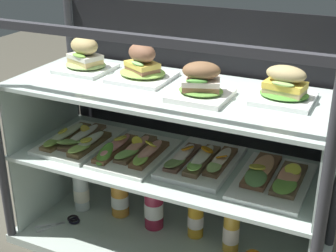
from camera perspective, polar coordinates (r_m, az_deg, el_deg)
ground_plane at (r=1.87m, az=0.00°, el=-14.12°), size 6.00×6.00×0.02m
case_base_deck at (r=1.85m, az=0.00°, el=-13.47°), size 1.12×0.48×0.03m
case_frame at (r=1.73m, az=1.89°, el=0.76°), size 1.12×0.48×0.85m
riser_lower_tier at (r=1.75m, az=0.00°, el=-9.00°), size 1.05×0.42×0.31m
shelf_lower_glass at (r=1.67m, az=0.00°, el=-4.33°), size 1.07×0.44×0.01m
riser_upper_tier at (r=1.61m, az=0.00°, el=-0.21°), size 1.05×0.42×0.25m
shelf_upper_glass at (r=1.57m, az=0.00°, el=4.18°), size 1.07×0.44×0.01m
plated_roll_sandwich_left_of_center at (r=1.76m, az=-9.73°, el=7.87°), size 0.18×0.18×0.12m
plated_roll_sandwich_right_of_center at (r=1.65m, az=-3.05°, el=6.93°), size 0.20×0.20×0.12m
plated_roll_sandwich_near_right_corner at (r=1.47m, az=3.90°, el=4.86°), size 0.17×0.17×0.11m
plated_roll_sandwich_far_right at (r=1.48m, az=13.56°, el=4.33°), size 0.18×0.18×0.11m
open_sandwich_tray_near_right_corner at (r=1.81m, az=-10.52°, el=-1.64°), size 0.22×0.32×0.06m
open_sandwich_tray_near_left_corner at (r=1.69m, az=-4.10°, el=-3.03°), size 0.22×0.32×0.07m
open_sandwich_tray_far_left at (r=1.63m, az=3.91°, el=-4.14°), size 0.22×0.32×0.07m
open_sandwich_tray_mid_left at (r=1.56m, az=12.29°, el=-5.98°), size 0.22×0.32×0.06m
juice_bottle_front_second at (r=1.99m, az=-10.16°, el=-7.42°), size 0.06×0.06×0.22m
juice_bottle_tucked_behind at (r=1.94m, az=-5.67°, el=-8.18°), size 0.07×0.07×0.22m
juice_bottle_near_post at (r=1.85m, az=-1.67°, el=-9.28°), size 0.07×0.07×0.23m
juice_bottle_back_center at (r=1.81m, az=3.28°, el=-10.51°), size 0.06×0.06×0.21m
juice_bottle_back_right at (r=1.75m, az=7.47°, el=-11.75°), size 0.06×0.06×0.23m
kitchen_scissors at (r=1.96m, az=-11.64°, el=-10.87°), size 0.15×0.16×0.01m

